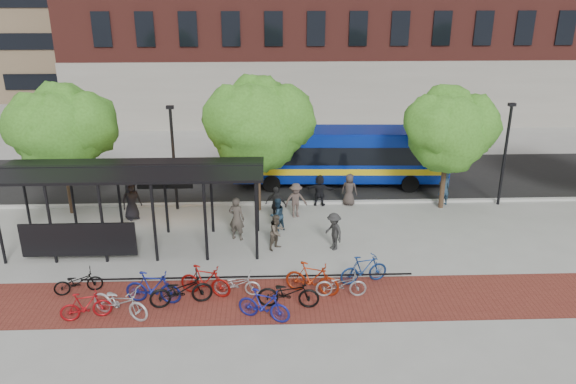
{
  "coord_description": "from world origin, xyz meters",
  "views": [
    {
      "loc": [
        -2.51,
        -22.09,
        10.57
      ],
      "look_at": [
        -1.63,
        1.49,
        1.6
      ],
      "focal_mm": 35.0,
      "sensor_mm": 36.0,
      "label": 1
    }
  ],
  "objects_px": {
    "pedestrian_8": "(277,232)",
    "bus_shelter": "(129,179)",
    "bus": "(340,153)",
    "pedestrian_4": "(276,205)",
    "bike_6": "(237,284)",
    "bike_9": "(312,278)",
    "bike_11": "(364,269)",
    "bike_1": "(86,306)",
    "tree_a": "(63,127)",
    "tree_c": "(450,127)",
    "lamp_post_right": "(505,152)",
    "bike_7": "(264,305)",
    "bike_5": "(205,281)",
    "pedestrian_0": "(131,200)",
    "pedestrian_2": "(277,215)",
    "tree_b": "(259,120)",
    "pedestrian_5": "(320,190)",
    "bike_0": "(78,282)",
    "pedestrian_6": "(349,190)",
    "bike_3": "(153,288)",
    "bike_10": "(341,284)",
    "pedestrian_9": "(334,231)",
    "pedestrian_7": "(444,188)",
    "bike_2": "(120,302)",
    "bike_4": "(181,290)",
    "pedestrian_1": "(237,218)",
    "pedestrian_3": "(296,200)",
    "bike_8": "(288,293)"
  },
  "relations": [
    {
      "from": "bike_2",
      "to": "bike_8",
      "type": "relative_size",
      "value": 1.02
    },
    {
      "from": "pedestrian_8",
      "to": "bus_shelter",
      "type": "bearing_deg",
      "value": 130.02
    },
    {
      "from": "bike_7",
      "to": "bike_6",
      "type": "bearing_deg",
      "value": 53.29
    },
    {
      "from": "bike_11",
      "to": "pedestrian_7",
      "type": "height_order",
      "value": "pedestrian_7"
    },
    {
      "from": "bus",
      "to": "bike_2",
      "type": "xyz_separation_m",
      "value": [
        -8.85,
        -12.68,
        -1.2
      ]
    },
    {
      "from": "pedestrian_1",
      "to": "pedestrian_3",
      "type": "xyz_separation_m",
      "value": [
        2.66,
        2.36,
        -0.13
      ]
    },
    {
      "from": "tree_a",
      "to": "tree_c",
      "type": "distance_m",
      "value": 18.0
    },
    {
      "from": "tree_b",
      "to": "bike_4",
      "type": "bearing_deg",
      "value": -107.36
    },
    {
      "from": "bike_4",
      "to": "pedestrian_8",
      "type": "height_order",
      "value": "pedestrian_8"
    },
    {
      "from": "lamp_post_right",
      "to": "bus",
      "type": "bearing_deg",
      "value": 156.88
    },
    {
      "from": "lamp_post_right",
      "to": "bike_11",
      "type": "xyz_separation_m",
      "value": [
        -8.03,
        -7.49,
        -2.19
      ]
    },
    {
      "from": "pedestrian_0",
      "to": "pedestrian_9",
      "type": "relative_size",
      "value": 1.16
    },
    {
      "from": "bike_1",
      "to": "bike_7",
      "type": "relative_size",
      "value": 0.9
    },
    {
      "from": "bus",
      "to": "pedestrian_4",
      "type": "distance_m",
      "value": 6.32
    },
    {
      "from": "bus_shelter",
      "to": "bike_1",
      "type": "bearing_deg",
      "value": -94.74
    },
    {
      "from": "pedestrian_3",
      "to": "bus",
      "type": "bearing_deg",
      "value": 47.07
    },
    {
      "from": "bus",
      "to": "bike_7",
      "type": "xyz_separation_m",
      "value": [
        -4.08,
        -13.03,
        -1.22
      ]
    },
    {
      "from": "tree_a",
      "to": "pedestrian_4",
      "type": "distance_m",
      "value": 10.42
    },
    {
      "from": "tree_c",
      "to": "pedestrian_0",
      "type": "relative_size",
      "value": 3.16
    },
    {
      "from": "bike_4",
      "to": "pedestrian_1",
      "type": "height_order",
      "value": "pedestrian_1"
    },
    {
      "from": "pedestrian_7",
      "to": "bus",
      "type": "bearing_deg",
      "value": -51.58
    },
    {
      "from": "tree_a",
      "to": "pedestrian_2",
      "type": "xyz_separation_m",
      "value": [
        9.77,
        -2.5,
        -3.47
      ]
    },
    {
      "from": "bike_5",
      "to": "pedestrian_0",
      "type": "height_order",
      "value": "pedestrian_0"
    },
    {
      "from": "tree_c",
      "to": "bike_1",
      "type": "relative_size",
      "value": 3.57
    },
    {
      "from": "bus_shelter",
      "to": "bus",
      "type": "xyz_separation_m",
      "value": [
        9.51,
        7.33,
        -1.23
      ]
    },
    {
      "from": "bike_3",
      "to": "bike_9",
      "type": "distance_m",
      "value": 5.57
    },
    {
      "from": "bike_5",
      "to": "pedestrian_7",
      "type": "bearing_deg",
      "value": -35.14
    },
    {
      "from": "bike_6",
      "to": "bike_9",
      "type": "bearing_deg",
      "value": -83.83
    },
    {
      "from": "bike_0",
      "to": "bike_7",
      "type": "bearing_deg",
      "value": -123.47
    },
    {
      "from": "bus_shelter",
      "to": "tree_c",
      "type": "bearing_deg",
      "value": 15.06
    },
    {
      "from": "bike_6",
      "to": "pedestrian_8",
      "type": "height_order",
      "value": "pedestrian_8"
    },
    {
      "from": "bike_0",
      "to": "pedestrian_3",
      "type": "xyz_separation_m",
      "value": [
        8.13,
        6.62,
        0.4
      ]
    },
    {
      "from": "bike_11",
      "to": "pedestrian_0",
      "type": "xyz_separation_m",
      "value": [
        -9.88,
        6.32,
        0.38
      ]
    },
    {
      "from": "bike_4",
      "to": "pedestrian_9",
      "type": "height_order",
      "value": "pedestrian_9"
    },
    {
      "from": "bike_10",
      "to": "pedestrian_2",
      "type": "distance_m",
      "value": 6.06
    },
    {
      "from": "bike_11",
      "to": "bike_1",
      "type": "bearing_deg",
      "value": 87.05
    },
    {
      "from": "bike_11",
      "to": "pedestrian_8",
      "type": "xyz_separation_m",
      "value": [
        -3.15,
        2.94,
        0.2
      ]
    },
    {
      "from": "tree_b",
      "to": "bike_9",
      "type": "relative_size",
      "value": 3.23
    },
    {
      "from": "pedestrian_8",
      "to": "pedestrian_0",
      "type": "bearing_deg",
      "value": 107.85
    },
    {
      "from": "pedestrian_6",
      "to": "tree_b",
      "type": "bearing_deg",
      "value": 25.89
    },
    {
      "from": "tree_b",
      "to": "pedestrian_6",
      "type": "xyz_separation_m",
      "value": [
        4.4,
        0.45,
        -3.65
      ]
    },
    {
      "from": "tree_b",
      "to": "bike_11",
      "type": "distance_m",
      "value": 9.09
    },
    {
      "from": "tree_a",
      "to": "pedestrian_8",
      "type": "bearing_deg",
      "value": -23.86
    },
    {
      "from": "tree_b",
      "to": "pedestrian_5",
      "type": "relative_size",
      "value": 4.09
    },
    {
      "from": "pedestrian_3",
      "to": "bike_8",
      "type": "bearing_deg",
      "value": -107.44
    },
    {
      "from": "bike_6",
      "to": "pedestrian_9",
      "type": "relative_size",
      "value": 1.03
    },
    {
      "from": "pedestrian_8",
      "to": "pedestrian_9",
      "type": "bearing_deg",
      "value": -48.42
    },
    {
      "from": "bike_3",
      "to": "bike_10",
      "type": "relative_size",
      "value": 1.1
    },
    {
      "from": "bike_0",
      "to": "pedestrian_1",
      "type": "relative_size",
      "value": 0.87
    },
    {
      "from": "bike_1",
      "to": "bike_6",
      "type": "xyz_separation_m",
      "value": [
        4.92,
        1.35,
        -0.06
      ]
    }
  ]
}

